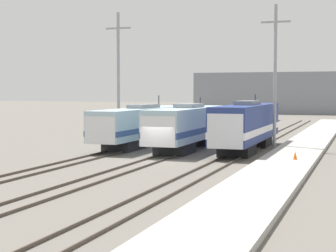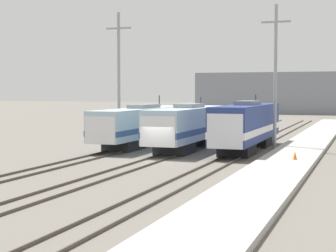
# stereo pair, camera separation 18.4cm
# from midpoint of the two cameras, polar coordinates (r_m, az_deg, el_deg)

# --- Properties ---
(ground_plane) EXTENTS (400.00, 400.00, 0.00)m
(ground_plane) POSITION_cam_midpoint_polar(r_m,az_deg,el_deg) (42.31, -1.48, -3.52)
(ground_plane) COLOR #666059
(rail_pair_far_left) EXTENTS (1.51, 120.00, 0.15)m
(rail_pair_far_left) POSITION_cam_midpoint_polar(r_m,az_deg,el_deg) (44.40, -7.71, -3.12)
(rail_pair_far_left) COLOR #4C4238
(rail_pair_far_left) RESTS_ON ground_plane
(rail_pair_center) EXTENTS (1.51, 120.00, 0.15)m
(rail_pair_center) POSITION_cam_midpoint_polar(r_m,az_deg,el_deg) (42.30, -1.48, -3.42)
(rail_pair_center) COLOR #4C4238
(rail_pair_center) RESTS_ON ground_plane
(rail_pair_far_right) EXTENTS (1.51, 120.00, 0.15)m
(rail_pair_far_right) POSITION_cam_midpoint_polar(r_m,az_deg,el_deg) (40.75, 5.33, -3.70)
(rail_pair_far_right) COLOR #4C4238
(rail_pair_far_right) RESTS_ON ground_plane
(locomotive_far_left) EXTENTS (2.98, 18.85, 4.76)m
(locomotive_far_left) POSITION_cam_midpoint_polar(r_m,az_deg,el_deg) (53.41, -2.75, 0.16)
(locomotive_far_left) COLOR #232326
(locomotive_far_left) RESTS_ON ground_plane
(locomotive_center) EXTENTS (3.14, 16.15, 4.63)m
(locomotive_center) POSITION_cam_midpoint_polar(r_m,az_deg,el_deg) (49.84, 1.90, -0.00)
(locomotive_center) COLOR #232326
(locomotive_center) RESTS_ON ground_plane
(locomotive_far_right) EXTENTS (2.99, 16.46, 4.90)m
(locomotive_far_right) POSITION_cam_midpoint_polar(r_m,az_deg,el_deg) (48.95, 7.82, 0.06)
(locomotive_far_right) COLOR black
(locomotive_far_right) RESTS_ON ground_plane
(catenary_tower_left) EXTENTS (2.62, 0.30, 12.91)m
(catenary_tower_left) POSITION_cam_midpoint_polar(r_m,az_deg,el_deg) (55.68, -5.16, 5.12)
(catenary_tower_left) COLOR gray
(catenary_tower_left) RESTS_ON ground_plane
(catenary_tower_right) EXTENTS (2.62, 0.30, 12.91)m
(catenary_tower_right) POSITION_cam_midpoint_polar(r_m,az_deg,el_deg) (51.22, 10.72, 5.20)
(catenary_tower_right) COLOR gray
(catenary_tower_right) RESTS_ON ground_plane
(platform) EXTENTS (4.00, 120.00, 0.34)m
(platform) POSITION_cam_midpoint_polar(r_m,az_deg,el_deg) (39.89, 11.61, -3.78)
(platform) COLOR #A8A59E
(platform) RESTS_ON ground_plane
(traffic_cone) EXTENTS (0.31, 0.31, 0.58)m
(traffic_cone) POSITION_cam_midpoint_polar(r_m,az_deg,el_deg) (41.11, 12.67, -2.94)
(traffic_cone) COLOR orange
(traffic_cone) RESTS_ON platform
(depot_building) EXTENTS (41.37, 12.41, 9.33)m
(depot_building) POSITION_cam_midpoint_polar(r_m,az_deg,el_deg) (131.82, 12.01, 3.29)
(depot_building) COLOR gray
(depot_building) RESTS_ON ground_plane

